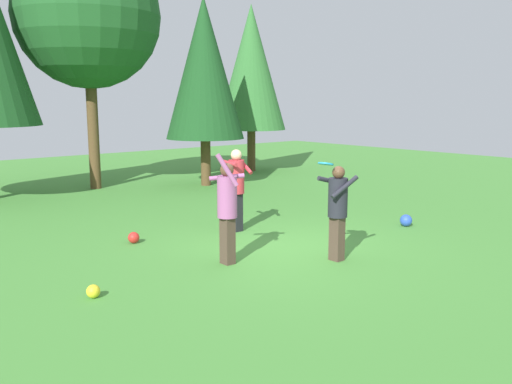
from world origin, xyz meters
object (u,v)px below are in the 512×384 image
Objects in this scene: ball_yellow at (93,291)px; ball_red at (134,238)px; frisbee at (326,164)px; tree_center at (88,16)px; person_thrower at (227,204)px; tree_far_right at (251,68)px; tree_right at (204,69)px; person_bystander at (236,183)px; person_catcher at (338,205)px; ball_blue at (406,220)px.

ball_red is (1.89, 2.37, 0.01)m from ball_yellow.
tree_center is (0.40, 10.27, 3.61)m from frisbee.
person_thrower reaches higher than ball_red.
person_thrower is 0.30× the size of tree_far_right.
tree_center is at bearing 65.60° from ball_yellow.
frisbee is 12.80m from tree_far_right.
ball_red is at bearing -136.23° from tree_right.
tree_far_right is at bearing 143.68° from person_bystander.
person_bystander reaches higher than person_catcher.
ball_red is 0.04× the size of tree_right.
person_thrower is 1.10× the size of person_bystander.
frisbee reaches higher than ball_yellow.
ball_blue is at bearing 61.53° from person_bystander.
tree_center is (0.14, 7.47, 4.28)m from person_bystander.
person_thrower reaches higher than ball_blue.
person_catcher is at bearing 2.85° from person_thrower.
tree_center is 1.17× the size of tree_far_right.
tree_far_right is (9.00, 7.11, 3.93)m from ball_red.
person_thrower is 2.55m from ball_red.
person_bystander is at bearing -74.40° from person_catcher.
person_thrower is 5.71× the size of frisbee.
person_catcher is 8.49× the size of ball_yellow.
tree_center is at bearing -178.67° from tree_far_right.
ball_blue is 8.66m from tree_right.
frisbee is 1.50× the size of ball_red.
person_catcher is (1.60, -1.09, -0.06)m from person_thrower.
tree_far_right is at bearing 55.85° from frisbee.
tree_far_right is at bearing -107.19° from person_catcher.
frisbee is (-0.26, -2.79, 0.67)m from person_bystander.
person_thrower is at bearing -100.68° from tree_center.
ball_red is 8.37m from tree_right.
person_bystander is at bearing -91.06° from tree_center.
ball_blue is 11.34m from tree_center.
ball_blue reaches higher than ball_red.
tree_right is (3.49, 8.51, 2.07)m from frisbee.
tree_right reaches higher than ball_blue.
person_thrower is 0.26× the size of tree_center.
person_thrower is at bearing 1.63° from ball_yellow.
tree_right is at bearing 67.69° from frisbee.
ball_red is 0.03× the size of tree_center.
tree_far_right is (8.41, 9.41, 2.98)m from person_thrower.
ball_blue is (4.78, -0.35, -0.92)m from person_thrower.
ball_red is at bearing -108.56° from tree_center.
ball_yellow is (-4.08, 1.02, -0.90)m from person_catcher.
person_thrower is at bearing -36.73° from person_bystander.
person_thrower reaches higher than ball_yellow.
tree_right is (-3.58, -1.91, -0.23)m from tree_far_right.
ball_yellow is at bearing 166.12° from frisbee.
ball_red is at bearing -41.32° from person_catcher.
person_catcher is at bearing 5.20° from person_bystander.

